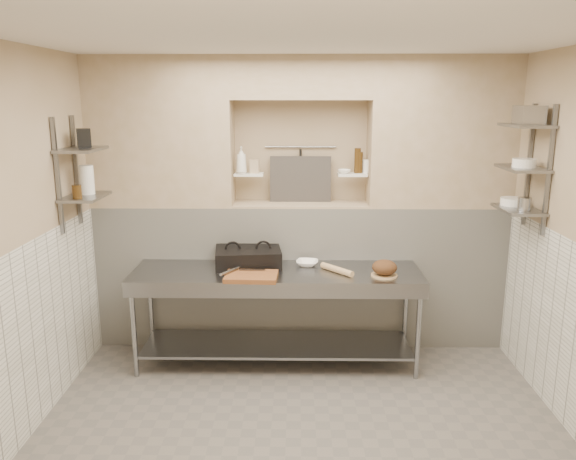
{
  "coord_description": "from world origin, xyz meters",
  "views": [
    {
      "loc": [
        -0.04,
        -3.64,
        2.43
      ],
      "look_at": [
        -0.11,
        0.9,
        1.35
      ],
      "focal_mm": 35.0,
      "sensor_mm": 36.0,
      "label": 1
    }
  ],
  "objects_px": {
    "panini_press": "(248,257)",
    "mixing_bowl": "(307,263)",
    "cutting_board": "(251,276)",
    "bowl_alcove": "(344,171)",
    "bread_loaf": "(384,267)",
    "bottle_soap": "(241,160)",
    "prep_table": "(277,298)",
    "rolling_pin": "(337,270)",
    "jug_left": "(87,180)"
  },
  "relations": [
    {
      "from": "panini_press",
      "to": "mixing_bowl",
      "type": "relative_size",
      "value": 3.14
    },
    {
      "from": "cutting_board",
      "to": "bowl_alcove",
      "type": "xyz_separation_m",
      "value": [
        0.84,
        0.77,
        0.81
      ]
    },
    {
      "from": "bread_loaf",
      "to": "bottle_soap",
      "type": "height_order",
      "value": "bottle_soap"
    },
    {
      "from": "prep_table",
      "to": "bread_loaf",
      "type": "relative_size",
      "value": 11.9
    },
    {
      "from": "rolling_pin",
      "to": "jug_left",
      "type": "height_order",
      "value": "jug_left"
    },
    {
      "from": "bread_loaf",
      "to": "bowl_alcove",
      "type": "height_order",
      "value": "bowl_alcove"
    },
    {
      "from": "mixing_bowl",
      "to": "bottle_soap",
      "type": "xyz_separation_m",
      "value": [
        -0.63,
        0.34,
        0.92
      ]
    },
    {
      "from": "rolling_pin",
      "to": "jug_left",
      "type": "bearing_deg",
      "value": -178.98
    },
    {
      "from": "rolling_pin",
      "to": "panini_press",
      "type": "bearing_deg",
      "value": 165.96
    },
    {
      "from": "prep_table",
      "to": "rolling_pin",
      "type": "relative_size",
      "value": 7.03
    },
    {
      "from": "mixing_bowl",
      "to": "prep_table",
      "type": "bearing_deg",
      "value": -147.74
    },
    {
      "from": "bread_loaf",
      "to": "mixing_bowl",
      "type": "bearing_deg",
      "value": 156.07
    },
    {
      "from": "jug_left",
      "to": "rolling_pin",
      "type": "bearing_deg",
      "value": 1.02
    },
    {
      "from": "cutting_board",
      "to": "jug_left",
      "type": "relative_size",
      "value": 1.81
    },
    {
      "from": "prep_table",
      "to": "bread_loaf",
      "type": "height_order",
      "value": "bread_loaf"
    },
    {
      "from": "prep_table",
      "to": "mixing_bowl",
      "type": "distance_m",
      "value": 0.44
    },
    {
      "from": "mixing_bowl",
      "to": "bowl_alcove",
      "type": "bearing_deg",
      "value": 46.81
    },
    {
      "from": "bottle_soap",
      "to": "bowl_alcove",
      "type": "relative_size",
      "value": 2.11
    },
    {
      "from": "bread_loaf",
      "to": "jug_left",
      "type": "distance_m",
      "value": 2.68
    },
    {
      "from": "cutting_board",
      "to": "rolling_pin",
      "type": "height_order",
      "value": "rolling_pin"
    },
    {
      "from": "bottle_soap",
      "to": "jug_left",
      "type": "height_order",
      "value": "bottle_soap"
    },
    {
      "from": "prep_table",
      "to": "cutting_board",
      "type": "distance_m",
      "value": 0.41
    },
    {
      "from": "panini_press",
      "to": "bottle_soap",
      "type": "distance_m",
      "value": 0.93
    },
    {
      "from": "bread_loaf",
      "to": "bowl_alcove",
      "type": "distance_m",
      "value": 1.06
    },
    {
      "from": "bowl_alcove",
      "to": "prep_table",
      "type": "bearing_deg",
      "value": -138.85
    },
    {
      "from": "prep_table",
      "to": "cutting_board",
      "type": "bearing_deg",
      "value": -134.38
    },
    {
      "from": "prep_table",
      "to": "panini_press",
      "type": "height_order",
      "value": "panini_press"
    },
    {
      "from": "panini_press",
      "to": "rolling_pin",
      "type": "relative_size",
      "value": 1.73
    },
    {
      "from": "panini_press",
      "to": "jug_left",
      "type": "relative_size",
      "value": 2.6
    },
    {
      "from": "jug_left",
      "to": "mixing_bowl",
      "type": "bearing_deg",
      "value": 7.36
    },
    {
      "from": "panini_press",
      "to": "mixing_bowl",
      "type": "height_order",
      "value": "panini_press"
    },
    {
      "from": "panini_press",
      "to": "rolling_pin",
      "type": "height_order",
      "value": "panini_press"
    },
    {
      "from": "mixing_bowl",
      "to": "rolling_pin",
      "type": "bearing_deg",
      "value": -38.38
    },
    {
      "from": "panini_press",
      "to": "bowl_alcove",
      "type": "distance_m",
      "value": 1.23
    },
    {
      "from": "rolling_pin",
      "to": "mixing_bowl",
      "type": "bearing_deg",
      "value": 141.62
    },
    {
      "from": "mixing_bowl",
      "to": "bowl_alcove",
      "type": "distance_m",
      "value": 0.96
    },
    {
      "from": "panini_press",
      "to": "cutting_board",
      "type": "distance_m",
      "value": 0.39
    },
    {
      "from": "jug_left",
      "to": "bottle_soap",
      "type": "bearing_deg",
      "value": 24.84
    },
    {
      "from": "cutting_board",
      "to": "bottle_soap",
      "type": "distance_m",
      "value": 1.19
    },
    {
      "from": "panini_press",
      "to": "cutting_board",
      "type": "xyz_separation_m",
      "value": [
        0.06,
        -0.39,
        -0.06
      ]
    },
    {
      "from": "cutting_board",
      "to": "rolling_pin",
      "type": "xyz_separation_m",
      "value": [
        0.75,
        0.18,
        0.01
      ]
    },
    {
      "from": "cutting_board",
      "to": "rolling_pin",
      "type": "bearing_deg",
      "value": 13.69
    },
    {
      "from": "prep_table",
      "to": "panini_press",
      "type": "xyz_separation_m",
      "value": [
        -0.27,
        0.17,
        0.34
      ]
    },
    {
      "from": "panini_press",
      "to": "bottle_soap",
      "type": "relative_size",
      "value": 2.5
    },
    {
      "from": "mixing_bowl",
      "to": "bread_loaf",
      "type": "height_order",
      "value": "bread_loaf"
    },
    {
      "from": "bread_loaf",
      "to": "bowl_alcove",
      "type": "xyz_separation_m",
      "value": [
        -0.31,
        0.68,
        0.75
      ]
    },
    {
      "from": "bowl_alcove",
      "to": "jug_left",
      "type": "xyz_separation_m",
      "value": [
        -2.26,
        -0.62,
        0.0
      ]
    },
    {
      "from": "mixing_bowl",
      "to": "bread_loaf",
      "type": "bearing_deg",
      "value": -23.93
    },
    {
      "from": "panini_press",
      "to": "bottle_soap",
      "type": "height_order",
      "value": "bottle_soap"
    },
    {
      "from": "panini_press",
      "to": "cutting_board",
      "type": "bearing_deg",
      "value": -87.91
    }
  ]
}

